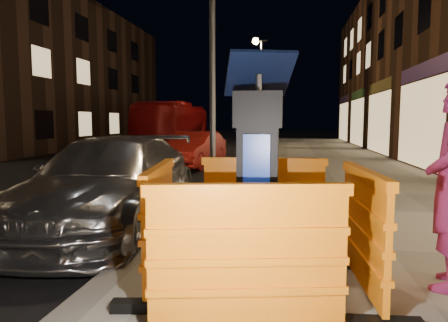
% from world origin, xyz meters
% --- Properties ---
extents(ground_plane, '(120.00, 120.00, 0.00)m').
position_xyz_m(ground_plane, '(0.00, 0.00, 0.00)').
color(ground_plane, black).
rests_on(ground_plane, ground).
extents(sidewalk, '(6.00, 60.00, 0.15)m').
position_xyz_m(sidewalk, '(3.00, 0.00, 0.07)').
color(sidewalk, gray).
rests_on(sidewalk, ground).
extents(kerb, '(0.30, 60.00, 0.15)m').
position_xyz_m(kerb, '(0.00, 0.00, 0.07)').
color(kerb, slate).
rests_on(kerb, ground).
extents(parking_kiosk, '(0.71, 0.71, 2.04)m').
position_xyz_m(parking_kiosk, '(1.48, -1.31, 1.17)').
color(parking_kiosk, black).
rests_on(parking_kiosk, sidewalk).
extents(barrier_front, '(1.55, 0.87, 1.14)m').
position_xyz_m(barrier_front, '(1.48, -2.26, 0.72)').
color(barrier_front, orange).
rests_on(barrier_front, sidewalk).
extents(barrier_back, '(1.49, 0.68, 1.14)m').
position_xyz_m(barrier_back, '(1.48, -0.36, 0.72)').
color(barrier_back, orange).
rests_on(barrier_back, sidewalk).
extents(barrier_kerbside, '(0.80, 1.53, 1.14)m').
position_xyz_m(barrier_kerbside, '(0.53, -1.31, 0.72)').
color(barrier_kerbside, orange).
rests_on(barrier_kerbside, sidewalk).
extents(barrier_bldgside, '(0.71, 1.50, 1.14)m').
position_xyz_m(barrier_bldgside, '(2.43, -1.31, 0.72)').
color(barrier_bldgside, orange).
rests_on(barrier_bldgside, sidewalk).
extents(car_silver, '(2.34, 5.09, 1.44)m').
position_xyz_m(car_silver, '(-1.06, 1.07, 0.00)').
color(car_silver, '#9F9FA3').
rests_on(car_silver, ground).
extents(car_red, '(1.82, 4.09, 1.30)m').
position_xyz_m(car_red, '(-1.64, 9.33, 0.00)').
color(car_red, '#AB1D17').
rests_on(car_red, ground).
extents(bus_doubledecker, '(2.70, 9.96, 2.75)m').
position_xyz_m(bus_doubledecker, '(-4.95, 18.37, 0.00)').
color(bus_doubledecker, maroon).
rests_on(bus_doubledecker, ground).
extents(street_lamp_mid, '(0.12, 0.12, 6.00)m').
position_xyz_m(street_lamp_mid, '(0.25, 3.00, 3.15)').
color(street_lamp_mid, '#3F3F44').
rests_on(street_lamp_mid, sidewalk).
extents(street_lamp_far, '(0.12, 0.12, 6.00)m').
position_xyz_m(street_lamp_far, '(0.25, 18.00, 3.15)').
color(street_lamp_far, '#3F3F44').
rests_on(street_lamp_far, sidewalk).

